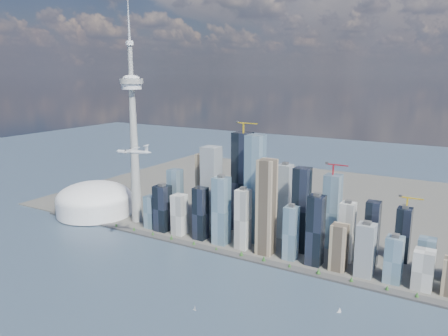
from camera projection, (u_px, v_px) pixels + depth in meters
The scene contains 10 objects.
ground at pixel (150, 308), 710.26m from camera, with size 4000.00×4000.00×0.00m, color #2E4050.
seawall at pixel (227, 253), 920.56m from camera, with size 1100.00×22.00×4.00m, color #383838.
land at pixel (302, 201), 1299.97m from camera, with size 1400.00×900.00×3.00m, color #4C4C47.
shoreline_trees at pixel (227, 250), 919.11m from camera, with size 960.53×7.20×8.80m.
skyscraper_cluster at pixel (271, 211), 947.32m from camera, with size 736.00×142.00×262.47m.
needle_tower at pixel (133, 131), 1069.45m from camera, with size 56.00×56.00×550.50m.
dome_stadium at pixel (95, 200), 1172.07m from camera, with size 200.00×200.00×86.00m.
airplane at pixel (133, 151), 850.77m from camera, with size 71.99×64.33×17.95m.
sailboat_west at pixel (195, 309), 702.60m from camera, with size 6.90×3.54×9.62m.
sailboat_east at pixel (339, 311), 695.87m from camera, with size 6.91×4.16×9.85m.
Camera 1 is at (429.93, -495.92, 374.46)m, focal length 35.00 mm.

